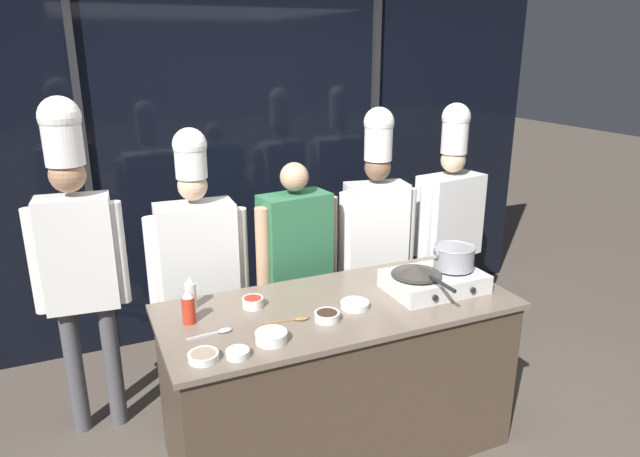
# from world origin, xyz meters

# --- Properties ---
(ground_plane) EXTENTS (24.00, 24.00, 0.00)m
(ground_plane) POSITION_xyz_m (0.00, 0.00, 0.00)
(ground_plane) COLOR brown
(window_wall_back) EXTENTS (5.28, 0.09, 2.70)m
(window_wall_back) POSITION_xyz_m (0.00, 1.72, 1.35)
(window_wall_back) COLOR black
(window_wall_back) RESTS_ON ground_plane
(demo_counter) EXTENTS (1.89, 0.82, 0.90)m
(demo_counter) POSITION_xyz_m (0.00, 0.00, 0.45)
(demo_counter) COLOR #4C3D2D
(demo_counter) RESTS_ON ground_plane
(portable_stove) EXTENTS (0.53, 0.37, 0.11)m
(portable_stove) POSITION_xyz_m (0.57, -0.05, 0.95)
(portable_stove) COLOR silver
(portable_stove) RESTS_ON demo_counter
(frying_pan) EXTENTS (0.28, 0.49, 0.05)m
(frying_pan) POSITION_xyz_m (0.45, -0.05, 1.04)
(frying_pan) COLOR #38332D
(frying_pan) RESTS_ON portable_stove
(stock_pot) EXTENTS (0.26, 0.23, 0.13)m
(stock_pot) POSITION_xyz_m (0.69, -0.05, 1.08)
(stock_pot) COLOR #93969B
(stock_pot) RESTS_ON portable_stove
(squeeze_bottle_clear) EXTENTS (0.06, 0.06, 0.18)m
(squeeze_bottle_clear) POSITION_xyz_m (-0.73, 0.27, 0.98)
(squeeze_bottle_clear) COLOR white
(squeeze_bottle_clear) RESTS_ON demo_counter
(squeeze_bottle_chili) EXTENTS (0.07, 0.07, 0.18)m
(squeeze_bottle_chili) POSITION_xyz_m (-0.77, 0.11, 0.98)
(squeeze_bottle_chili) COLOR red
(squeeze_bottle_chili) RESTS_ON demo_counter
(prep_bowl_soy_glaze) EXTENTS (0.13, 0.13, 0.04)m
(prep_bowl_soy_glaze) POSITION_xyz_m (-0.13, -0.14, 0.92)
(prep_bowl_soy_glaze) COLOR white
(prep_bowl_soy_glaze) RESTS_ON demo_counter
(prep_bowl_bean_sprouts) EXTENTS (0.15, 0.15, 0.03)m
(prep_bowl_bean_sprouts) POSITION_xyz_m (0.06, -0.07, 0.92)
(prep_bowl_bean_sprouts) COLOR white
(prep_bowl_bean_sprouts) RESTS_ON demo_counter
(prep_bowl_onion) EXTENTS (0.11, 0.11, 0.03)m
(prep_bowl_onion) POSITION_xyz_m (-0.64, -0.30, 0.92)
(prep_bowl_onion) COLOR white
(prep_bowl_onion) RESTS_ON demo_counter
(prep_bowl_chili_flakes) EXTENTS (0.11, 0.11, 0.05)m
(prep_bowl_chili_flakes) POSITION_xyz_m (-0.43, 0.15, 0.93)
(prep_bowl_chili_flakes) COLOR white
(prep_bowl_chili_flakes) RESTS_ON demo_counter
(prep_bowl_mushrooms) EXTENTS (0.14, 0.14, 0.04)m
(prep_bowl_mushrooms) POSITION_xyz_m (-0.79, -0.27, 0.92)
(prep_bowl_mushrooms) COLOR white
(prep_bowl_mushrooms) RESTS_ON demo_counter
(prep_bowl_noodles) EXTENTS (0.15, 0.15, 0.05)m
(prep_bowl_noodles) POSITION_xyz_m (-0.46, -0.24, 0.93)
(prep_bowl_noodles) COLOR white
(prep_bowl_noodles) RESTS_ON demo_counter
(serving_spoon_slotted) EXTENTS (0.24, 0.06, 0.02)m
(serving_spoon_slotted) POSITION_xyz_m (-0.28, -0.08, 0.91)
(serving_spoon_slotted) COLOR olive
(serving_spoon_slotted) RESTS_ON demo_counter
(serving_spoon_solid) EXTENTS (0.23, 0.05, 0.02)m
(serving_spoon_solid) POSITION_xyz_m (-0.67, -0.06, 0.91)
(serving_spoon_solid) COLOR #B2B5BA
(serving_spoon_solid) RESTS_ON demo_counter
(chef_head) EXTENTS (0.50, 0.23, 1.97)m
(chef_head) POSITION_xyz_m (-1.24, 0.75, 1.17)
(chef_head) COLOR #4C4C51
(chef_head) RESTS_ON ground_plane
(chef_sous) EXTENTS (0.61, 0.26, 1.77)m
(chef_sous) POSITION_xyz_m (-0.58, 0.78, 1.00)
(chef_sous) COLOR #232326
(chef_sous) RESTS_ON ground_plane
(person_guest) EXTENTS (0.57, 0.28, 1.54)m
(person_guest) POSITION_xyz_m (0.02, 0.68, 0.92)
(person_guest) COLOR #2D3856
(person_guest) RESTS_ON ground_plane
(chef_line) EXTENTS (0.54, 0.28, 1.84)m
(chef_line) POSITION_xyz_m (0.64, 0.76, 1.05)
(chef_line) COLOR #232326
(chef_line) RESTS_ON ground_plane
(chef_pastry) EXTENTS (0.61, 0.31, 1.84)m
(chef_pastry) POSITION_xyz_m (1.26, 0.76, 1.02)
(chef_pastry) COLOR #4C4C51
(chef_pastry) RESTS_ON ground_plane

